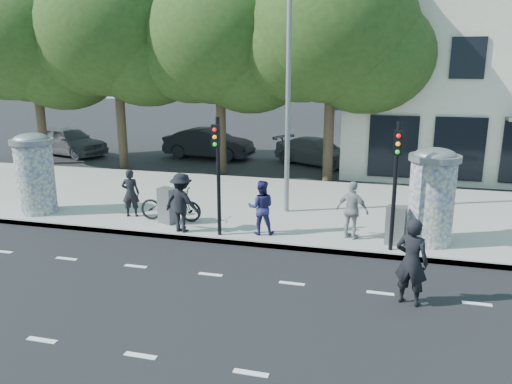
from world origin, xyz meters
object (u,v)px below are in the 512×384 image
(street_lamp, at_px, (288,69))
(car_left, at_px, (69,141))
(car_mid, at_px, (209,143))
(ped_b, at_px, (131,193))
(traffic_pole_near, at_px, (218,165))
(ad_column_left, at_px, (35,171))
(bicycle, at_px, (171,205))
(traffic_pole_far, at_px, (396,174))
(ped_c, at_px, (261,207))
(ped_d, at_px, (182,203))
(car_right, at_px, (317,151))
(ad_column_right, at_px, (432,194))
(ped_e, at_px, (352,210))
(man_road, at_px, (411,262))
(cabinet_left, at_px, (168,206))
(cabinet_right, at_px, (396,226))

(street_lamp, bearing_deg, car_left, 149.34)
(car_left, distance_m, car_mid, 7.92)
(car_left, bearing_deg, ped_b, -120.98)
(traffic_pole_near, distance_m, car_left, 16.94)
(ad_column_left, height_order, bicycle, ad_column_left)
(street_lamp, height_order, car_left, street_lamp)
(traffic_pole_far, distance_m, ped_c, 3.90)
(traffic_pole_far, height_order, car_mid, traffic_pole_far)
(ped_c, distance_m, ped_d, 2.34)
(car_right, bearing_deg, car_mid, 111.84)
(car_left, bearing_deg, ped_d, -117.58)
(ad_column_right, height_order, ped_e, ad_column_right)
(street_lamp, xyz_separation_m, car_right, (-0.27, 9.31, -4.13))
(ad_column_left, relative_size, car_left, 0.56)
(ped_e, xyz_separation_m, man_road, (1.47, -3.44, -0.03))
(ad_column_right, height_order, cabinet_left, ad_column_right)
(street_lamp, bearing_deg, car_right, 91.63)
(car_left, bearing_deg, traffic_pole_near, -115.03)
(man_road, xyz_separation_m, bicycle, (-7.10, 3.68, -0.27))
(ad_column_left, relative_size, car_mid, 0.55)
(ad_column_right, xyz_separation_m, ped_b, (-9.15, 0.15, -0.61))
(traffic_pole_far, distance_m, car_right, 12.79)
(ped_d, height_order, man_road, ped_d)
(ped_b, height_order, ped_e, ped_e)
(ad_column_left, bearing_deg, cabinet_left, 0.25)
(traffic_pole_near, xyz_separation_m, ped_e, (3.72, 0.71, -1.25))
(ped_b, distance_m, car_right, 11.97)
(traffic_pole_far, bearing_deg, ped_b, 172.59)
(ped_d, bearing_deg, ad_column_left, 4.67)
(traffic_pole_near, distance_m, man_road, 6.00)
(car_left, relative_size, car_mid, 0.98)
(ped_c, bearing_deg, ad_column_left, -14.34)
(ped_c, distance_m, cabinet_left, 3.09)
(traffic_pole_near, xyz_separation_m, car_right, (1.13, 12.15, -1.56))
(cabinet_right, bearing_deg, car_mid, 139.82)
(bicycle, bearing_deg, ped_e, -96.94)
(ad_column_right, distance_m, man_road, 3.73)
(street_lamp, relative_size, ped_e, 4.84)
(traffic_pole_near, height_order, ped_d, traffic_pole_near)
(car_right, bearing_deg, cabinet_left, -170.32)
(car_mid, bearing_deg, ad_column_left, 175.65)
(street_lamp, distance_m, ped_d, 5.33)
(ad_column_left, relative_size, ped_b, 1.70)
(car_left, bearing_deg, ad_column_left, -133.55)
(traffic_pole_near, relative_size, traffic_pole_far, 1.00)
(cabinet_left, bearing_deg, car_right, 96.66)
(ad_column_left, relative_size, ped_d, 1.51)
(ped_b, height_order, man_road, man_road)
(ped_b, height_order, ped_c, ped_c)
(ad_column_right, bearing_deg, street_lamp, 156.27)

